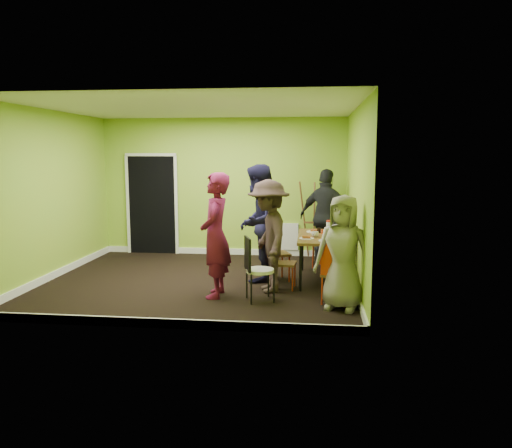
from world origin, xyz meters
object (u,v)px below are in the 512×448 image
Objects in this scene: dining_table at (326,239)px; chair_back_end at (329,227)px; chair_bentwood at (256,266)px; orange_bottle at (322,231)px; person_back_end at (326,217)px; person_left_far at (258,223)px; chair_left_far at (271,248)px; thermos at (329,229)px; person_left_near at (269,236)px; chair_front_end at (335,269)px; easel at (314,221)px; person_standing at (215,235)px; blue_bottle at (340,234)px; chair_left_near at (280,258)px; person_front_end at (343,252)px.

dining_table is 1.46× the size of chair_back_end.
chair_bentwood is at bearing 89.07° from chair_back_end.
person_back_end is at bearing 84.82° from orange_bottle.
person_left_far is (-0.10, 1.16, 0.45)m from chair_bentwood.
person_left_far reaches higher than chair_left_far.
thermos is 0.20m from orange_bottle.
person_left_near is (0.23, -0.64, -0.11)m from person_left_far.
chair_front_end is at bearing -85.84° from dining_table.
orange_bottle is 1.11m from person_left_far.
person_back_end reaches higher than easel.
dining_table is 1.97m from person_standing.
dining_table is at bearing 122.56° from blue_bottle.
dining_table is at bearing 122.92° from chair_bentwood.
chair_left_far is 0.99m from thermos.
dining_table is 1.14m from chair_back_end.
blue_bottle is at bearing 94.20° from person_left_far.
chair_bentwood is at bearing -29.49° from person_left_near.
person_back_end is at bearing 140.72° from person_left_near.
person_left_near is at bearing -139.05° from thermos.
dining_table is at bearing -129.07° from thermos.
chair_left_far is 1.16m from chair_bentwood.
person_left_far is at bearing -133.56° from chair_left_near.
chair_back_end reaches higher than chair_left_near.
thermos is 1.23× the size of blue_bottle.
person_standing is at bearing -173.04° from person_front_end.
dining_table is 8.34× the size of blue_bottle.
dining_table is 0.97× the size of person_front_end.
easel reaches higher than thermos.
blue_bottle is 0.12× the size of person_front_end.
chair_front_end is 0.49× the size of person_standing.
blue_bottle is (0.39, -2.04, 0.07)m from easel.
orange_bottle is at bearing 124.45° from person_left_near.
person_left_far is 1.24× the size of person_front_end.
chair_front_end is (0.81, -0.77, 0.03)m from chair_left_near.
person_front_end reaches higher than blue_bottle.
dining_table is 0.83× the size of person_standing.
person_standing is at bearing 77.62° from person_back_end.
chair_front_end is at bearing 58.25° from person_left_far.
chair_bentwood is 0.64m from person_left_near.
person_front_end reaches higher than chair_bentwood.
chair_left_near is at bearing -142.40° from dining_table.
person_standing is at bearing -139.88° from orange_bottle.
chair_left_far reaches higher than blue_bottle.
person_standing is (-0.74, -0.99, 0.37)m from chair_left_far.
person_left_far reaches higher than dining_table.
easel is at bearing 145.94° from chair_bentwood.
chair_front_end is 12.19× the size of orange_bottle.
person_back_end is at bearing 88.12° from dining_table.
easel is at bearing 171.71° from chair_left_near.
person_left_near is (0.74, 0.36, -0.06)m from person_standing.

